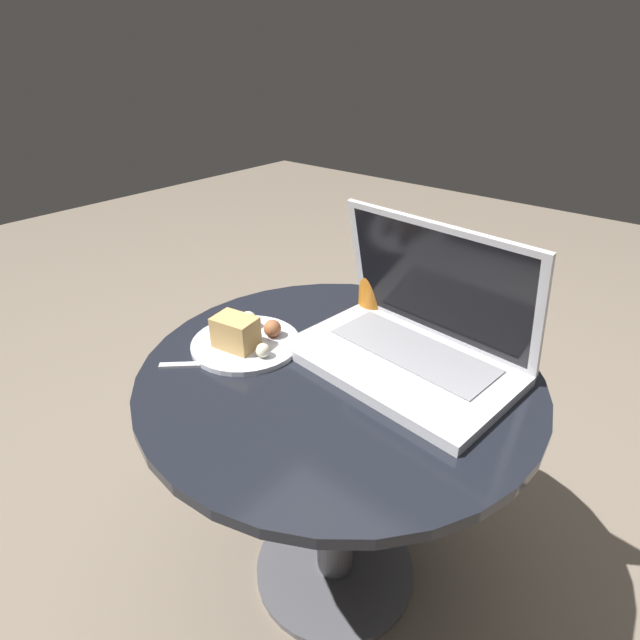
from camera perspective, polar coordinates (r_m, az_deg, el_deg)
The scene contains 6 objects.
ground_plane at distance 1.18m, azimuth 1.68°, elevation -26.45°, with size 6.00×6.00×0.00m, color #726656.
table at distance 0.89m, azimuth 2.04°, elevation -12.48°, with size 0.65×0.65×0.51m.
laptop at distance 0.81m, azimuth 10.58°, elevation -1.84°, with size 0.37×0.25×0.23m.
beer_glass at distance 0.94m, azimuth 6.34°, elevation 5.91°, with size 0.06×0.06×0.18m.
snack_plate at distance 0.87m, azimuth -8.72°, elevation -1.99°, with size 0.19×0.19×0.06m.
fork at distance 0.83m, azimuth -10.18°, elevation -4.91°, with size 0.16×0.15×0.00m.
Camera 1 is at (0.41, -0.53, 0.97)m, focal length 28.00 mm.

